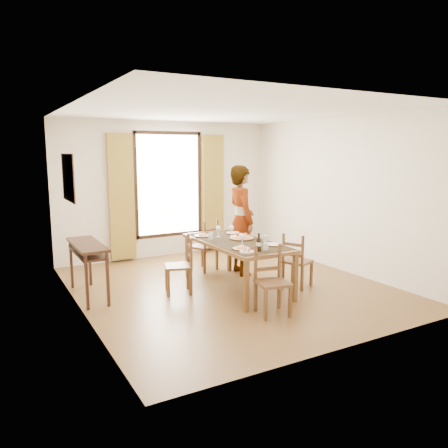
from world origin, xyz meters
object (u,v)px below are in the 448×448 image
man (241,220)px  pasta_platter (242,236)px  dining_table (237,245)px  console_table (87,251)px

man → pasta_platter: 0.74m
dining_table → pasta_platter: bearing=30.0°
console_table → dining_table: size_ratio=0.61×
console_table → pasta_platter: (2.22, -0.65, 0.12)m
console_table → pasta_platter: size_ratio=3.00×
console_table → dining_table: bearing=-19.3°
pasta_platter → dining_table: bearing=-150.0°
dining_table → man: 0.90m
dining_table → console_table: bearing=160.7°
console_table → man: (2.60, -0.03, 0.26)m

